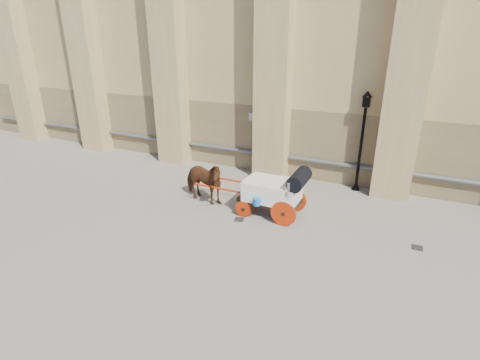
% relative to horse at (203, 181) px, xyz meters
% --- Properties ---
extents(ground, '(90.00, 90.00, 0.00)m').
position_rel_horse_xyz_m(ground, '(2.39, -0.04, -0.85)').
color(ground, '#6C655B').
rests_on(ground, ground).
extents(horse, '(2.16, 1.33, 1.69)m').
position_rel_horse_xyz_m(horse, '(0.00, 0.00, 0.00)').
color(horse, brown).
rests_on(horse, ground).
extents(carriage, '(4.09, 1.46, 1.78)m').
position_rel_horse_xyz_m(carriage, '(2.85, 0.09, 0.11)').
color(carriage, black).
rests_on(carriage, ground).
extents(street_lamp, '(0.37, 0.37, 3.98)m').
position_rel_horse_xyz_m(street_lamp, '(5.09, 3.61, 1.28)').
color(street_lamp, black).
rests_on(street_lamp, ground).
extents(drain_grate_near, '(0.39, 0.39, 0.01)m').
position_rel_horse_xyz_m(drain_grate_near, '(1.83, -0.74, -0.84)').
color(drain_grate_near, black).
rests_on(drain_grate_near, ground).
extents(drain_grate_far, '(0.32, 0.32, 0.01)m').
position_rel_horse_xyz_m(drain_grate_far, '(7.47, -0.14, -0.84)').
color(drain_grate_far, black).
rests_on(drain_grate_far, ground).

